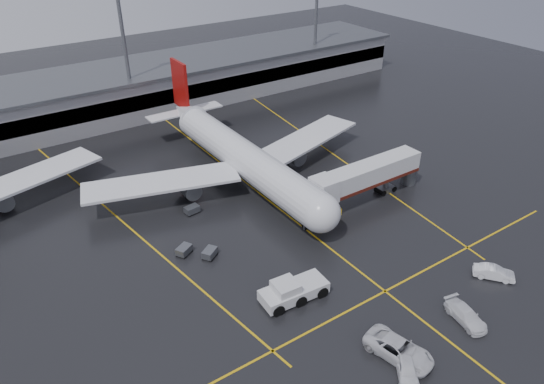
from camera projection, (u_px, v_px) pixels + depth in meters
ground at (276, 206)px, 73.19m from camera, size 220.00×220.00×0.00m
apron_line_centre at (276, 206)px, 73.18m from camera, size 0.25×90.00×0.02m
apron_line_stop at (385, 291)px, 57.53m from camera, size 60.00×0.25×0.02m
apron_line_left at (117, 217)px, 70.64m from camera, size 9.99×69.35×0.02m
apron_line_right at (328, 150)px, 88.98m from camera, size 7.57×69.64×0.02m
terminal at (145, 86)px, 105.07m from camera, size 122.00×19.00×8.60m
light_mast_mid at (125, 47)px, 93.24m from camera, size 3.00×1.20×25.45m
light_mast_right at (316, 18)px, 114.97m from camera, size 3.00×1.20×25.45m
main_airliner at (240, 155)px, 77.93m from camera, size 48.80×45.60×14.10m
jet_bridge at (367, 176)px, 72.64m from camera, size 19.90×3.40×6.05m
pushback_tractor at (292, 291)px, 55.95m from camera, size 7.87×3.79×2.74m
belt_loader at (330, 211)px, 71.12m from camera, size 3.39×2.34×1.98m
service_van_a at (399, 350)px, 48.99m from camera, size 4.66×7.43×1.92m
service_van_b at (466, 315)px, 53.22m from camera, size 3.11×5.56×1.52m
service_van_c at (494, 273)px, 59.19m from camera, size 4.17×4.64×1.53m
service_van_d at (407, 369)px, 47.21m from camera, size 4.24×4.78×1.56m
baggage_cart_a at (210, 253)px, 62.66m from camera, size 2.38×2.20×1.12m
baggage_cart_b at (184, 250)px, 63.16m from camera, size 2.38×2.11×1.12m
baggage_cart_c at (192, 209)px, 71.23m from camera, size 2.15×1.54×1.12m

